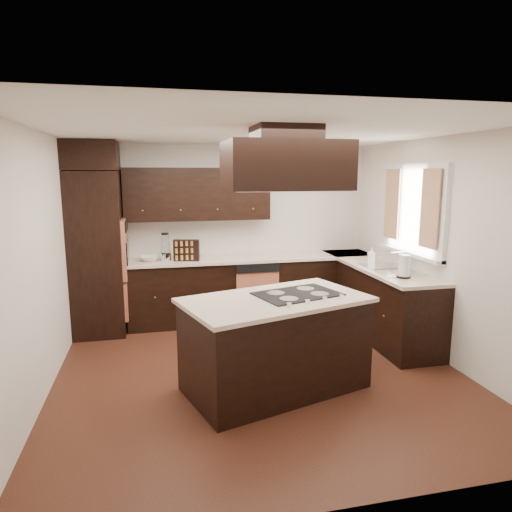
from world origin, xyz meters
name	(u,v)px	position (x,y,z in m)	size (l,w,h in m)	color
floor	(259,372)	(0.00, 0.00, -0.01)	(4.20, 4.20, 0.02)	#5B2D1B
ceiling	(260,130)	(0.00, 0.00, 2.51)	(4.20, 4.20, 0.02)	white
wall_back	(227,232)	(0.00, 2.11, 1.25)	(4.20, 0.02, 2.50)	beige
wall_front	(342,321)	(0.00, -2.11, 1.25)	(4.20, 0.02, 2.50)	beige
wall_left	(37,266)	(-2.11, 0.00, 1.25)	(0.02, 4.20, 2.50)	beige
wall_right	(442,250)	(2.11, 0.00, 1.25)	(0.02, 4.20, 2.50)	beige
oven_column	(97,254)	(-1.78, 1.71, 1.06)	(0.65, 0.75, 2.12)	black
wall_oven_face	(125,248)	(-1.43, 1.71, 1.12)	(0.05, 0.62, 0.78)	#D37250
base_cabinets_back	(233,290)	(0.03, 1.80, 0.44)	(2.93, 0.60, 0.88)	black
base_cabinets_right	(375,299)	(1.80, 0.90, 0.44)	(0.60, 2.40, 0.88)	black
countertop_back	(233,259)	(0.03, 1.79, 0.90)	(2.93, 0.63, 0.04)	beige
countertop_right	(376,266)	(1.79, 0.90, 0.90)	(0.63, 2.40, 0.04)	beige
upper_cabinets	(198,194)	(-0.43, 1.93, 1.81)	(2.00, 0.34, 0.72)	black
dishwasher_front	(258,297)	(0.33, 1.50, 0.40)	(0.60, 0.05, 0.72)	#D37250
window_frame	(414,210)	(2.07, 0.55, 1.65)	(0.06, 1.32, 1.12)	white
window_pane	(416,210)	(2.10, 0.55, 1.65)	(0.00, 1.20, 1.00)	white
curtain_left	(430,209)	(2.01, 0.13, 1.70)	(0.02, 0.34, 0.90)	beige
curtain_right	(392,204)	(2.01, 0.97, 1.70)	(0.02, 0.34, 0.90)	beige
sink_rim	(391,269)	(1.80, 0.55, 0.92)	(0.52, 0.84, 0.01)	silver
island	(275,346)	(0.07, -0.40, 0.44)	(1.68, 0.91, 0.88)	black
island_top	(276,300)	(0.07, -0.40, 0.90)	(1.74, 0.98, 0.04)	beige
cooktop	(297,294)	(0.31, -0.32, 0.93)	(0.79, 0.53, 0.01)	black
range_hood	(285,166)	(0.10, -0.55, 2.16)	(1.05, 0.72, 0.42)	black
hood_duct	(285,133)	(0.10, -0.55, 2.44)	(0.55, 0.50, 0.13)	black
blender_base	(166,257)	(-0.90, 1.76, 0.97)	(0.15, 0.15, 0.10)	silver
blender_pitcher	(165,244)	(-0.90, 1.76, 1.15)	(0.13, 0.13, 0.26)	silver
spice_rack	(187,250)	(-0.62, 1.69, 1.06)	(0.35, 0.09, 0.29)	black
mixing_bowl	(150,258)	(-1.11, 1.80, 0.95)	(0.27, 0.27, 0.07)	white
soap_bottle	(371,255)	(1.79, 1.05, 1.02)	(0.09, 0.09, 0.20)	white
paper_towel	(404,266)	(1.71, 0.10, 1.05)	(0.12, 0.12, 0.27)	white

